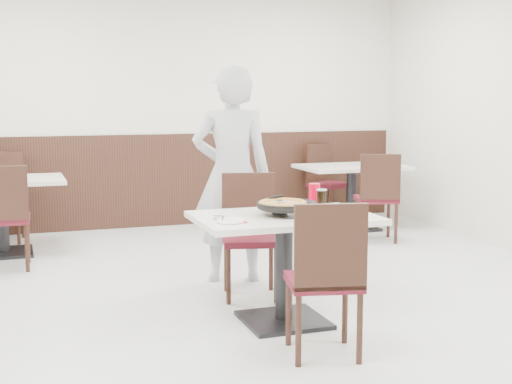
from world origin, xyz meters
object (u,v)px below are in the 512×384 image
object	(u,v)px
pizza_pan	(287,209)
cola_glass	(322,199)
bg_chair_right_near	(376,197)
red_cup	(314,194)
bg_table_left	(2,217)
diner_person	(232,175)
bg_chair_right_far	(329,183)
main_table	(284,269)
chair_far	(250,237)
bg_chair_left_far	(2,198)
chair_near	(323,278)
bg_chair_left_near	(5,217)
side_plate	(230,221)
pizza	(283,206)
bg_table_right	(351,197)

from	to	relation	value
pizza_pan	cola_glass	distance (m)	0.39
pizza_pan	bg_chair_right_near	size ratio (longest dim) A/B	0.33
pizza_pan	red_cup	bearing A→B (deg)	44.18
cola_glass	bg_table_left	distance (m)	3.51
bg_table_left	diner_person	bearing A→B (deg)	-42.46
bg_chair_right_far	pizza_pan	bearing A→B (deg)	37.36
main_table	chair_far	bearing A→B (deg)	91.44
cola_glass	bg_chair_left_far	size ratio (longest dim) A/B	0.14
chair_near	chair_far	world-z (taller)	same
bg_chair_left_far	bg_chair_right_far	bearing A→B (deg)	-170.58
chair_near	bg_chair_left_near	xyz separation A→B (m)	(-1.81, 2.90, 0.00)
side_plate	bg_chair_left_near	size ratio (longest dim) A/B	0.18
pizza	bg_chair_left_far	world-z (taller)	bg_chair_left_far
pizza	bg_chair_right_far	size ratio (longest dim) A/B	0.35
bg_table_left	bg_chair_right_far	distance (m)	3.92
red_cup	bg_table_right	size ratio (longest dim) A/B	0.13
bg_chair_right_far	chair_far	bearing A→B (deg)	31.69
pizza_pan	red_cup	distance (m)	0.50
side_plate	bg_chair_right_far	bearing A→B (deg)	57.01
main_table	diner_person	world-z (taller)	diner_person
pizza	bg_chair_left_near	bearing A→B (deg)	128.74
chair_near	main_table	bearing A→B (deg)	102.37
chair_far	bg_table_left	size ratio (longest dim) A/B	0.79
main_table	side_plate	distance (m)	0.59
bg_table_right	bg_table_left	bearing A→B (deg)	-178.49
chair_far	bg_chair_right_near	size ratio (longest dim) A/B	1.00
bg_chair_right_far	bg_table_left	bearing A→B (deg)	-13.08
bg_table_left	bg_table_right	xyz separation A→B (m)	(3.85, 0.10, 0.00)
bg_chair_left_far	bg_chair_right_far	size ratio (longest dim) A/B	1.00
pizza	side_plate	distance (m)	0.45
side_plate	bg_chair_left_far	bearing A→B (deg)	111.02
cola_glass	bg_table_right	size ratio (longest dim) A/B	0.11
chair_far	diner_person	xyz separation A→B (m)	(0.02, 0.53, 0.42)
bg_chair_left_far	pizza_pan	bearing A→B (deg)	126.10
red_cup	bg_chair_left_far	xyz separation A→B (m)	(-2.21, 3.19, -0.35)
pizza_pan	bg_table_right	size ratio (longest dim) A/B	0.26
pizza	bg_chair_left_near	size ratio (longest dim) A/B	0.35
chair_near	bg_chair_left_far	bearing A→B (deg)	126.22
bg_table_left	bg_table_right	size ratio (longest dim) A/B	1.00
diner_person	pizza_pan	bearing A→B (deg)	105.35
pizza	bg_table_right	bearing A→B (deg)	55.91
pizza_pan	bg_table_right	bearing A→B (deg)	56.32
main_table	bg_chair_right_near	xyz separation A→B (m)	(1.96, 2.29, 0.10)
side_plate	red_cup	bearing A→B (deg)	31.72
chair_near	side_plate	xyz separation A→B (m)	(-0.43, 0.50, 0.28)
main_table	chair_far	world-z (taller)	chair_far
bg_table_left	bg_chair_right_near	xyz separation A→B (m)	(3.80, -0.59, 0.10)
cola_glass	diner_person	world-z (taller)	diner_person
chair_near	side_plate	bearing A→B (deg)	142.89
red_cup	diner_person	size ratio (longest dim) A/B	0.09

